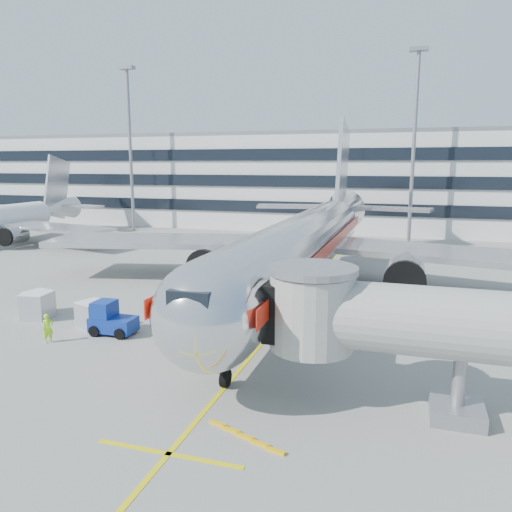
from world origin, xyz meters
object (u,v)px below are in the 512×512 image
(main_jet, at_px, (308,241))
(ramp_worker, at_px, (48,328))
(belt_loader, at_px, (208,320))
(cargo_container_front, at_px, (39,303))
(baggage_tug, at_px, (111,320))
(cargo_container_left, at_px, (37,306))
(cargo_container_right, at_px, (92,314))

(main_jet, bearing_deg, ramp_worker, -125.82)
(belt_loader, bearing_deg, cargo_container_front, -177.71)
(baggage_tug, bearing_deg, main_jet, 56.58)
(main_jet, bearing_deg, belt_loader, -108.33)
(belt_loader, height_order, cargo_container_front, belt_loader)
(belt_loader, distance_m, ramp_worker, 9.77)
(baggage_tug, xyz_separation_m, ramp_worker, (-2.73, -2.52, -0.03))
(main_jet, distance_m, baggage_tug, 17.92)
(main_jet, xyz_separation_m, belt_loader, (-4.04, -12.21, -3.53))
(belt_loader, relative_size, baggage_tug, 1.82)
(baggage_tug, bearing_deg, cargo_container_front, 164.73)
(baggage_tug, distance_m, cargo_container_front, 7.50)
(baggage_tug, height_order, cargo_container_front, baggage_tug)
(main_jet, relative_size, cargo_container_left, 26.36)
(baggage_tug, xyz_separation_m, cargo_container_left, (-6.73, 1.23, 0.01))
(main_jet, height_order, cargo_container_front, main_jet)
(cargo_container_front, bearing_deg, baggage_tug, -15.27)
(belt_loader, bearing_deg, main_jet, 71.67)
(baggage_tug, distance_m, ramp_worker, 3.71)
(belt_loader, height_order, cargo_container_left, belt_loader)
(main_jet, relative_size, cargo_container_right, 24.28)
(cargo_container_right, bearing_deg, ramp_worker, -103.42)
(cargo_container_front, xyz_separation_m, ramp_worker, (4.51, -4.50, 0.02))
(cargo_container_left, bearing_deg, main_jet, 39.36)
(main_jet, relative_size, baggage_tug, 17.79)
(belt_loader, xyz_separation_m, cargo_container_right, (-7.59, -1.70, 0.17))
(main_jet, distance_m, cargo_container_front, 21.45)
(main_jet, xyz_separation_m, ramp_worker, (-12.43, -17.22, -3.34))
(main_jet, xyz_separation_m, cargo_container_right, (-11.64, -13.91, -3.36))
(cargo_container_front, distance_m, ramp_worker, 6.37)
(belt_loader, bearing_deg, cargo_container_right, -167.39)
(belt_loader, xyz_separation_m, ramp_worker, (-8.38, -5.01, 0.19))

